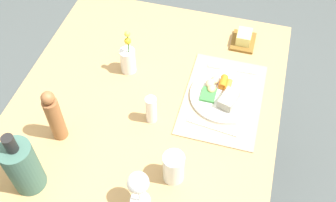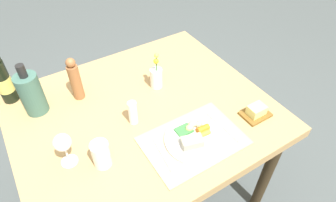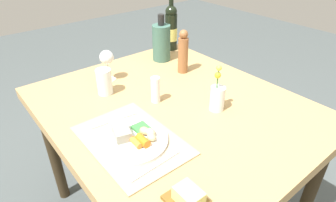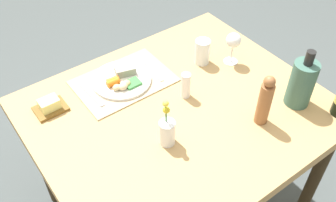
# 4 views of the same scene
# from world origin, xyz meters

# --- Properties ---
(dining_table) EXTENTS (1.19, 1.01, 0.75)m
(dining_table) POSITION_xyz_m (0.00, 0.00, 0.67)
(dining_table) COLOR tan
(dining_table) RESTS_ON ground_plane
(placemat) EXTENTS (0.43, 0.29, 0.01)m
(placemat) POSITION_xyz_m (0.10, -0.28, 0.75)
(placemat) COLOR tan
(placemat) RESTS_ON dining_table
(dinner_plate) EXTENTS (0.27, 0.27, 0.05)m
(dinner_plate) POSITION_xyz_m (0.11, -0.28, 0.77)
(dinner_plate) COLOR silver
(dinner_plate) RESTS_ON placemat
(fork) EXTENTS (0.04, 0.19, 0.00)m
(fork) POSITION_xyz_m (-0.05, -0.27, 0.76)
(fork) COLOR silver
(fork) RESTS_ON placemat
(knife) EXTENTS (0.03, 0.20, 0.00)m
(knife) POSITION_xyz_m (0.26, -0.30, 0.76)
(knife) COLOR silver
(knife) RESTS_ON placemat
(flower_vase) EXTENTS (0.06, 0.06, 0.21)m
(flower_vase) POSITION_xyz_m (0.15, 0.12, 0.81)
(flower_vase) COLOR silver
(flower_vase) RESTS_ON dining_table
(pepper_mill) EXTENTS (0.05, 0.05, 0.23)m
(pepper_mill) POSITION_xyz_m (-0.22, 0.25, 0.86)
(pepper_mill) COLOR #905B35
(pepper_mill) RESTS_ON dining_table
(water_tumbler) EXTENTS (0.07, 0.07, 0.12)m
(water_tumbler) POSITION_xyz_m (-0.28, -0.18, 0.80)
(water_tumbler) COLOR silver
(water_tumbler) RESTS_ON dining_table
(salt_shaker) EXTENTS (0.04, 0.04, 0.12)m
(salt_shaker) POSITION_xyz_m (-0.07, -0.05, 0.81)
(salt_shaker) COLOR white
(salt_shaker) RESTS_ON dining_table
(wine_glass) EXTENTS (0.07, 0.07, 0.16)m
(wine_glass) POSITION_xyz_m (-0.39, -0.10, 0.86)
(wine_glass) COLOR white
(wine_glass) RESTS_ON dining_table
(butter_dish) EXTENTS (0.13, 0.10, 0.06)m
(butter_dish) POSITION_xyz_m (0.44, -0.31, 0.77)
(butter_dish) COLOR brown
(butter_dish) RESTS_ON dining_table
(cooler_bottle) EXTENTS (0.10, 0.10, 0.27)m
(cooler_bottle) POSITION_xyz_m (-0.42, 0.26, 0.85)
(cooler_bottle) COLOR #3B6155
(cooler_bottle) RESTS_ON dining_table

